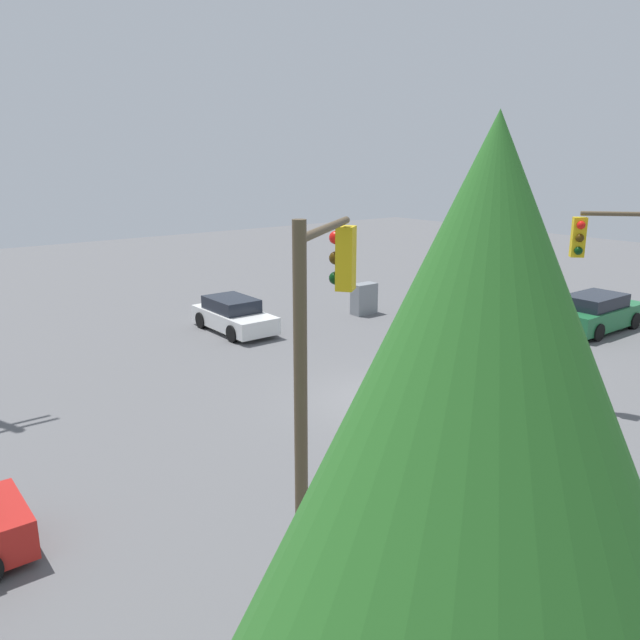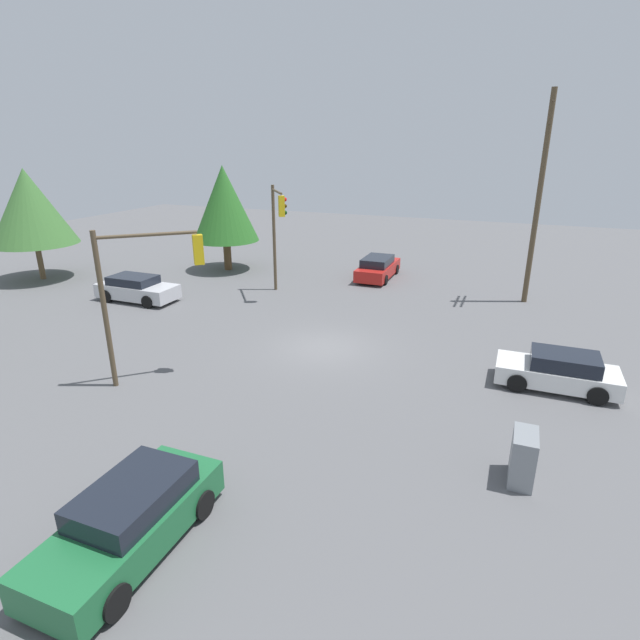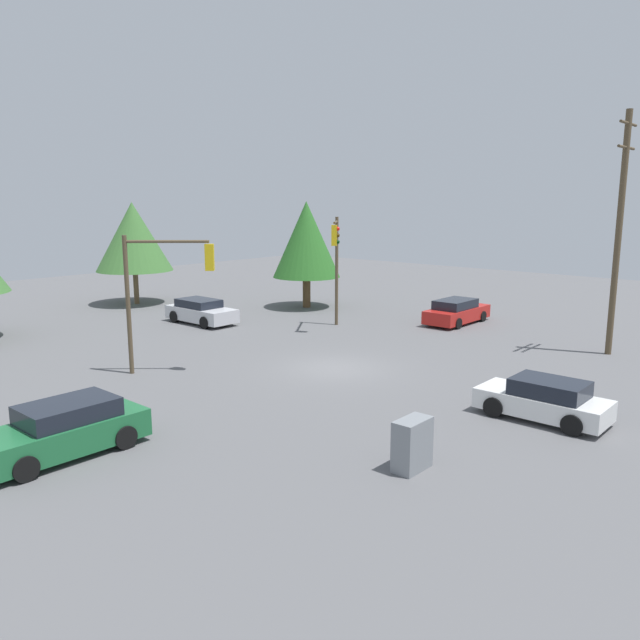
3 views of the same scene
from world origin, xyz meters
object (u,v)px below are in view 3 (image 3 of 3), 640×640
object	(u,v)px
sedan_red	(457,312)
sedan_silver	(201,312)
sedan_white	(544,400)
sedan_green	(63,430)
electrical_cabinet	(412,444)
traffic_signal_main	(163,280)
traffic_signal_cross	(336,254)

from	to	relation	value
sedan_red	sedan_silver	bearing A→B (deg)	-138.93
sedan_white	sedan_red	world-z (taller)	sedan_red
sedan_green	electrical_cabinet	world-z (taller)	sedan_green
traffic_signal_main	traffic_signal_cross	xyz separation A→B (m)	(-11.47, -0.60, 0.24)
sedan_silver	sedan_green	distance (m)	18.88
sedan_white	sedan_red	distance (m)	15.99
traffic_signal_cross	traffic_signal_main	bearing A→B (deg)	-33.77
sedan_white	traffic_signal_cross	distance (m)	16.20
sedan_silver	electrical_cabinet	xyz separation A→B (m)	(8.81, 20.01, 0.01)
sedan_red	traffic_signal_main	size ratio (longest dim) A/B	0.83
sedan_white	traffic_signal_cross	xyz separation A→B (m)	(-6.75, -14.32, 3.44)
sedan_silver	traffic_signal_cross	world-z (taller)	traffic_signal_cross
sedan_red	traffic_signal_main	world-z (taller)	traffic_signal_main
sedan_green	traffic_signal_cross	size ratio (longest dim) A/B	0.75
sedan_white	traffic_signal_main	distance (m)	14.86
sedan_red	traffic_signal_main	distance (m)	17.83
sedan_white	sedan_green	size ratio (longest dim) A/B	0.90
sedan_green	electrical_cabinet	distance (m)	9.52
sedan_white	traffic_signal_cross	size ratio (longest dim) A/B	0.67
traffic_signal_cross	electrical_cabinet	size ratio (longest dim) A/B	4.41
sedan_red	traffic_signal_cross	xyz separation A→B (m)	(5.69, -4.26, 3.41)
sedan_silver	traffic_signal_cross	distance (m)	8.55
sedan_silver	sedan_green	bearing A→B (deg)	40.54
sedan_white	sedan_silver	bearing A→B (deg)	82.42
traffic_signal_cross	sedan_red	bearing A→B (deg)	106.41
sedan_white	traffic_signal_main	size ratio (longest dim) A/B	0.73
sedan_white	sedan_silver	world-z (taller)	sedan_silver
sedan_white	traffic_signal_cross	world-z (taller)	traffic_signal_cross
traffic_signal_main	electrical_cabinet	size ratio (longest dim) A/B	4.08
sedan_silver	electrical_cabinet	bearing A→B (deg)	66.24
sedan_red	traffic_signal_main	bearing A→B (deg)	-102.07
traffic_signal_main	sedan_white	bearing A→B (deg)	-23.52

